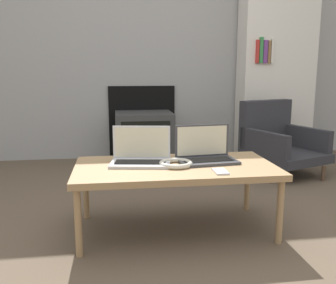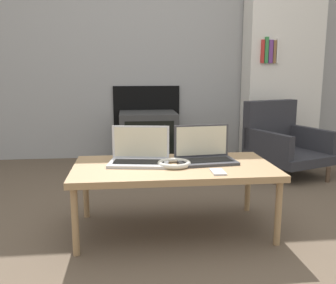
{
  "view_description": "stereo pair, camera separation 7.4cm",
  "coord_description": "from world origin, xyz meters",
  "px_view_note": "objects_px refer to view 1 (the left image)",
  "views": [
    {
      "loc": [
        -0.33,
        -1.82,
        0.93
      ],
      "look_at": [
        0.0,
        0.54,
        0.47
      ],
      "focal_mm": 40.0,
      "sensor_mm": 36.0,
      "label": 1
    },
    {
      "loc": [
        -0.26,
        -1.83,
        0.93
      ],
      "look_at": [
        0.0,
        0.54,
        0.47
      ],
      "focal_mm": 40.0,
      "sensor_mm": 36.0,
      "label": 2
    }
  ],
  "objects_px": {
    "tv": "(144,138)",
    "armchair": "(277,140)",
    "laptop_left": "(141,155)",
    "headphones": "(175,163)",
    "laptop_right": "(205,153)",
    "phone": "(220,171)"
  },
  "relations": [
    {
      "from": "phone",
      "to": "tv",
      "type": "distance_m",
      "value": 1.89
    },
    {
      "from": "phone",
      "to": "armchair",
      "type": "height_order",
      "value": "armchair"
    },
    {
      "from": "laptop_left",
      "to": "headphones",
      "type": "xyz_separation_m",
      "value": [
        0.19,
        -0.09,
        -0.03
      ]
    },
    {
      "from": "tv",
      "to": "armchair",
      "type": "distance_m",
      "value": 1.31
    },
    {
      "from": "laptop_right",
      "to": "tv",
      "type": "height_order",
      "value": "laptop_right"
    },
    {
      "from": "tv",
      "to": "armchair",
      "type": "xyz_separation_m",
      "value": [
        1.2,
        -0.52,
        0.04
      ]
    },
    {
      "from": "laptop_right",
      "to": "armchair",
      "type": "bearing_deg",
      "value": 42.94
    },
    {
      "from": "phone",
      "to": "laptop_right",
      "type": "bearing_deg",
      "value": 94.58
    },
    {
      "from": "phone",
      "to": "armchair",
      "type": "bearing_deg",
      "value": 55.42
    },
    {
      "from": "laptop_left",
      "to": "headphones",
      "type": "relative_size",
      "value": 1.92
    },
    {
      "from": "headphones",
      "to": "phone",
      "type": "distance_m",
      "value": 0.28
    },
    {
      "from": "headphones",
      "to": "laptop_left",
      "type": "bearing_deg",
      "value": 154.24
    },
    {
      "from": "headphones",
      "to": "armchair",
      "type": "xyz_separation_m",
      "value": [
        1.15,
        1.19,
        -0.11
      ]
    },
    {
      "from": "laptop_left",
      "to": "laptop_right",
      "type": "relative_size",
      "value": 1.02
    },
    {
      "from": "armchair",
      "to": "laptop_right",
      "type": "bearing_deg",
      "value": -151.69
    },
    {
      "from": "armchair",
      "to": "laptop_left",
      "type": "bearing_deg",
      "value": -161.4
    },
    {
      "from": "headphones",
      "to": "tv",
      "type": "height_order",
      "value": "tv"
    },
    {
      "from": "phone",
      "to": "armchair",
      "type": "distance_m",
      "value": 1.65
    },
    {
      "from": "laptop_left",
      "to": "phone",
      "type": "relative_size",
      "value": 3.04
    },
    {
      "from": "laptop_left",
      "to": "headphones",
      "type": "height_order",
      "value": "laptop_left"
    },
    {
      "from": "laptop_right",
      "to": "headphones",
      "type": "xyz_separation_m",
      "value": [
        -0.2,
        -0.09,
        -0.03
      ]
    },
    {
      "from": "laptop_left",
      "to": "tv",
      "type": "xyz_separation_m",
      "value": [
        0.14,
        1.61,
        -0.19
      ]
    }
  ]
}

